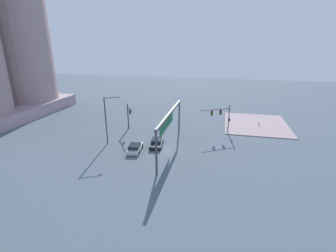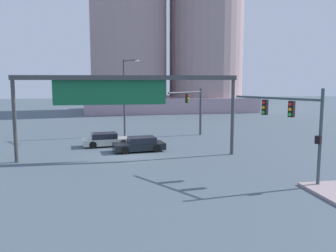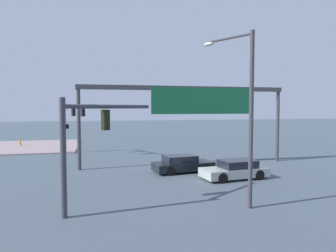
# 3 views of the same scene
# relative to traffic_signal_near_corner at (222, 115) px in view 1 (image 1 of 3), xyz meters

# --- Properties ---
(ground_plane) EXTENTS (176.89, 176.89, 0.00)m
(ground_plane) POSITION_rel_traffic_signal_near_corner_xyz_m (-9.17, 8.86, -3.75)
(ground_plane) COLOR #4B5965
(sidewalk_corner) EXTENTS (15.34, 12.75, 0.15)m
(sidewalk_corner) POSITION_rel_traffic_signal_near_corner_xyz_m (7.55, -7.24, -3.67)
(sidewalk_corner) COLOR #A08A8E
(sidewalk_corner) RESTS_ON ground
(traffic_signal_near_corner) EXTENTS (3.18, 5.39, 5.53)m
(traffic_signal_near_corner) POSITION_rel_traffic_signal_near_corner_xyz_m (0.00, 0.00, 0.00)
(traffic_signal_near_corner) COLOR #334448
(traffic_signal_near_corner) RESTS_ON ground
(traffic_signal_opposite_side) EXTENTS (4.17, 2.87, 5.04)m
(traffic_signal_opposite_side) POSITION_rel_traffic_signal_near_corner_xyz_m (-1.68, 17.53, -0.36)
(traffic_signal_opposite_side) COLOR #3A3B46
(traffic_signal_opposite_side) RESTS_ON ground
(streetlamp_curved_arm) EXTENTS (1.60, 2.64, 8.07)m
(streetlamp_curved_arm) POSITION_rel_traffic_signal_near_corner_xyz_m (-8.82, 18.43, 0.99)
(streetlamp_curved_arm) COLOR #3F3A41
(streetlamp_curved_arm) RESTS_ON ground
(overhead_sign_gantry) EXTENTS (16.84, 0.43, 6.32)m
(overhead_sign_gantry) POSITION_rel_traffic_signal_near_corner_xyz_m (-9.60, 7.86, 1.40)
(overhead_sign_gantry) COLOR #3C3F40
(overhead_sign_gantry) RESTS_ON ground
(sedan_car_approaching) EXTENTS (4.46, 2.29, 1.21)m
(sedan_car_approaching) POSITION_rel_traffic_signal_near_corner_xyz_m (-10.93, 13.09, -3.17)
(sedan_car_approaching) COLOR #B1B8B1
(sedan_car_approaching) RESTS_ON ground
(sedan_car_waiting_far) EXTENTS (4.47, 2.37, 1.21)m
(sedan_car_waiting_far) POSITION_rel_traffic_signal_near_corner_xyz_m (-8.17, 10.29, -3.17)
(sedan_car_waiting_far) COLOR black
(sedan_car_waiting_far) RESTS_ON ground
(fire_hydrant_on_curb) EXTENTS (0.33, 0.22, 0.71)m
(fire_hydrant_on_curb) POSITION_rel_traffic_signal_near_corner_xyz_m (6.45, -7.71, -3.26)
(fire_hydrant_on_curb) COLOR gold
(fire_hydrant_on_curb) RESTS_ON sidewalk_corner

